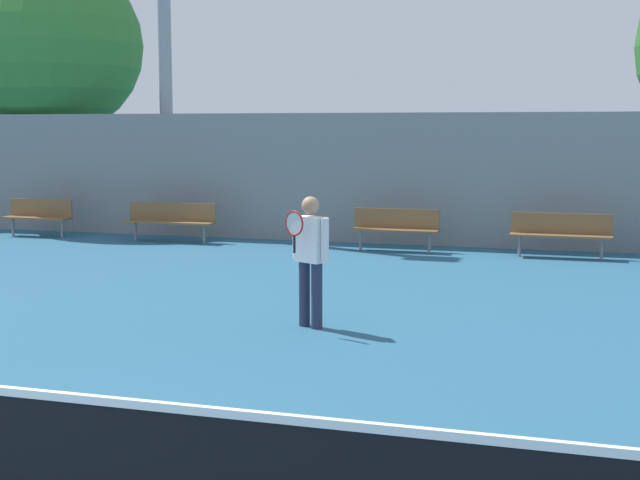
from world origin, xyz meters
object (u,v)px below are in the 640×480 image
at_px(tennis_player, 310,253).
at_px(bench_adjacent_court, 171,218).
at_px(bench_by_gate, 39,214).
at_px(tree_green_tall, 54,46).
at_px(bench_courtside_far, 396,225).
at_px(bench_courtside_near, 561,230).

height_order(tennis_player, bench_adjacent_court, tennis_player).
distance_m(bench_adjacent_court, bench_by_gate, 3.34).
bearing_deg(tree_green_tall, bench_adjacent_court, -30.39).
height_order(bench_courtside_far, bench_adjacent_court, same).
distance_m(bench_courtside_far, tree_green_tall, 10.68).
xyz_separation_m(bench_adjacent_court, tree_green_tall, (-4.51, 2.65, 4.02)).
height_order(bench_courtside_far, bench_by_gate, same).
xyz_separation_m(bench_courtside_near, bench_by_gate, (-11.60, -0.00, -0.00)).
relative_size(bench_courtside_far, tree_green_tall, 0.26).
bearing_deg(tennis_player, tree_green_tall, 163.16).
xyz_separation_m(bench_courtside_far, bench_adjacent_court, (-5.02, 0.00, 0.00)).
bearing_deg(bench_adjacent_court, bench_courtside_near, -0.00).
distance_m(tennis_player, bench_by_gate, 11.33).
xyz_separation_m(bench_courtside_near, tree_green_tall, (-12.77, 2.65, 4.02)).
bearing_deg(bench_courtside_near, bench_courtside_far, -179.99).
height_order(tennis_player, bench_courtside_near, tennis_player).
bearing_deg(tree_green_tall, bench_by_gate, -66.14).
relative_size(bench_by_gate, tree_green_tall, 0.24).
xyz_separation_m(bench_courtside_far, tree_green_tall, (-9.54, 2.65, 4.02)).
xyz_separation_m(bench_adjacent_court, bench_by_gate, (-3.34, -0.00, -0.00)).
distance_m(bench_courtside_far, bench_adjacent_court, 5.02).
bearing_deg(bench_adjacent_court, bench_courtside_far, -0.01).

